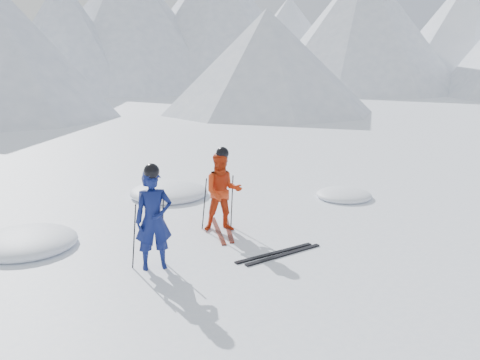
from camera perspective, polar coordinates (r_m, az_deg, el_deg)
ground at (r=10.84m, az=7.68°, el=-5.33°), size 160.00×160.00×0.00m
mountain_range at (r=45.11m, az=-15.46°, el=17.27°), size 106.15×62.94×15.53m
skier_blue at (r=8.62m, az=-9.68°, el=-4.44°), size 0.70×0.54×1.71m
skier_red at (r=10.36m, az=-1.95°, el=-1.35°), size 0.97×0.88×1.64m
pole_blue_left at (r=8.75m, az=-11.80°, el=-6.23°), size 0.12×0.08×1.14m
pole_blue_right at (r=9.02m, az=-8.69°, el=-5.50°), size 0.12×0.07×1.14m
pole_red_left at (r=10.52m, az=-4.03°, el=-2.70°), size 0.11×0.09×1.09m
pole_red_right at (r=10.70m, az=-0.91°, el=-2.38°), size 0.11×0.08×1.09m
ski_worn_left at (r=10.55m, az=-2.49°, el=-5.67°), size 0.66×1.63×0.03m
ski_worn_right at (r=10.65m, az=-1.35°, el=-5.46°), size 0.77×1.59×0.03m
ski_loose_a at (r=9.39m, az=3.90°, el=-8.18°), size 1.70×0.18×0.03m
ski_loose_b at (r=9.33m, az=4.94°, el=-8.35°), size 1.70×0.24×0.03m
snow_lumps at (r=11.95m, az=-9.61°, el=-3.58°), size 9.19×4.13×0.44m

